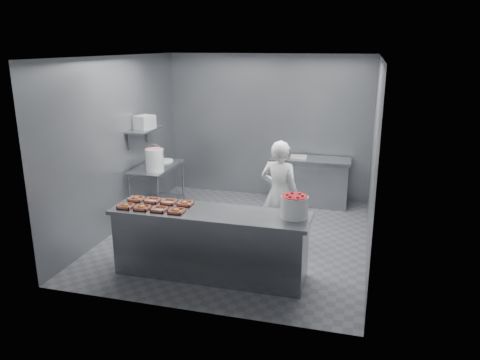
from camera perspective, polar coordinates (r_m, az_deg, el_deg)
name	(u,v)px	position (r m, az deg, el deg)	size (l,w,h in m)	color
floor	(238,236)	(7.57, -0.27, -6.84)	(4.50, 4.50, 0.00)	#4C4C51
ceiling	(238,56)	(6.96, -0.30, 14.86)	(4.50, 4.50, 0.00)	white
wall_back	(268,127)	(9.28, 3.44, 6.50)	(4.00, 0.04, 2.80)	slate
wall_left	(120,144)	(7.90, -14.45, 4.28)	(0.04, 4.50, 2.80)	slate
wall_right	(374,159)	(6.89, 15.97, 2.45)	(0.04, 4.50, 2.80)	slate
service_counter	(210,243)	(6.21, -3.63, -7.71)	(2.60, 0.70, 0.90)	slate
prep_table	(158,183)	(8.45, -10.02, -0.34)	(0.60, 1.20, 0.90)	slate
back_counter	(310,181)	(9.02, 8.48, -0.12)	(1.50, 0.60, 0.90)	slate
wall_shelf	(146,129)	(8.31, -11.42, 6.10)	(0.35, 0.90, 0.03)	slate
tray_0	(125,206)	(6.34, -13.79, -3.08)	(0.19, 0.18, 0.06)	tan
tray_1	(142,207)	(6.23, -11.85, -3.29)	(0.19, 0.18, 0.06)	tan
tray_2	(159,209)	(6.13, -9.81, -3.54)	(0.19, 0.18, 0.04)	tan
tray_3	(176,211)	(6.03, -7.77, -3.73)	(0.19, 0.18, 0.06)	tan
tray_4	(136,199)	(6.59, -12.53, -2.24)	(0.19, 0.18, 0.06)	tan
tray_5	(152,200)	(6.49, -10.62, -2.46)	(0.19, 0.18, 0.04)	tan
tray_6	(169,202)	(6.39, -8.68, -2.66)	(0.19, 0.18, 0.04)	tan
tray_7	(185,203)	(6.30, -6.70, -2.83)	(0.19, 0.18, 0.06)	tan
worker	(279,194)	(7.02, 4.82, -1.69)	(0.59, 0.39, 1.63)	white
strawberry_tub	(294,206)	(5.82, 6.65, -3.13)	(0.34, 0.34, 0.28)	white
glaze_bucket	(155,159)	(8.01, -10.37, 2.49)	(0.32, 0.30, 0.46)	white
bucket_lid	(164,161)	(8.68, -9.25, 2.33)	(0.33, 0.33, 0.03)	white
rag	(156,164)	(8.47, -10.20, 1.92)	(0.14, 0.12, 0.02)	#CCB28C
appliance	(144,122)	(8.25, -11.57, 6.94)	(0.27, 0.30, 0.23)	gray
paper_stack	(299,157)	(8.93, 7.18, 2.85)	(0.30, 0.22, 0.04)	silver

